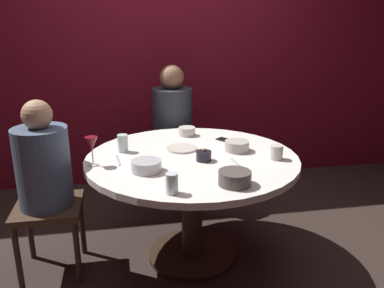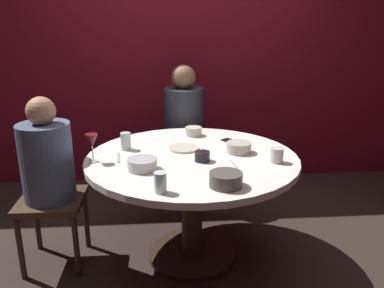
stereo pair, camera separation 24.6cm
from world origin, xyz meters
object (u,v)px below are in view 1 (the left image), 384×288
dining_table (192,177)px  dinner_plate (181,148)px  cup_by_right_diner (123,143)px  seated_diner_back (173,119)px  bowl_sauce_side (235,178)px  bowl_serving_large (146,166)px  candle_holder (204,156)px  cell_phone (226,140)px  bowl_small_white (187,131)px  wine_glass (92,145)px  seated_diner_left (44,170)px  bowl_salad_center (237,146)px  cup_near_candle (172,183)px  cup_by_left_diner (276,152)px

dining_table → dinner_plate: (-0.05, 0.14, 0.16)m
dining_table → cup_by_right_diner: bearing=159.0°
seated_diner_back → bowl_sauce_side: seated_diner_back is taller
bowl_serving_large → seated_diner_back: bearing=75.1°
dining_table → cup_by_right_diner: size_ratio=11.68×
candle_holder → bowl_serving_large: 0.38m
cell_phone → bowl_serving_large: size_ratio=0.81×
candle_holder → bowl_small_white: 0.56m
wine_glass → cell_phone: size_ratio=1.26×
seated_diner_left → dinner_plate: size_ratio=5.53×
seated_diner_left → bowl_salad_center: bearing=2.3°
dinner_plate → bowl_sauce_side: 0.65m
cup_by_right_diner → dinner_plate: bearing=-3.6°
seated_diner_back → candle_holder: size_ratio=12.72×
dinner_plate → cup_near_candle: 0.70m
dining_table → wine_glass: (-0.61, -0.06, 0.28)m
bowl_salad_center → bowl_sauce_side: 0.56m
seated_diner_left → cup_by_right_diner: (0.48, 0.17, 0.09)m
bowl_sauce_side → cup_by_right_diner: bearing=131.2°
wine_glass → bowl_small_white: 0.84m
dining_table → bowl_serving_large: bowl_serving_large is taller
bowl_salad_center → cup_near_candle: bearing=-131.1°
cup_by_left_diner → cup_by_right_diner: bearing=161.1°
seated_diner_left → bowl_small_white: size_ratio=9.13×
cell_phone → cup_by_right_diner: (-0.73, -0.12, 0.05)m
dining_table → cup_by_right_diner: 0.51m
candle_holder → bowl_sauce_side: bearing=-77.8°
dinner_plate → cup_by_left_diner: size_ratio=2.26×
candle_holder → bowl_sauce_side: size_ratio=0.54×
bowl_small_white → bowl_sauce_side: size_ratio=0.71×
seated_diner_back → bowl_sauce_side: bearing=5.6°
wine_glass → cup_by_left_diner: 1.12m
bowl_small_white → cup_by_right_diner: cup_by_right_diner is taller
seated_diner_left → wine_glass: bearing=-10.9°
dinner_plate → bowl_small_white: bearing=74.0°
seated_diner_back → bowl_serving_large: bearing=-14.9°
bowl_salad_center → bowl_small_white: size_ratio=1.31×
candle_holder → cup_by_right_diner: 0.55m
bowl_sauce_side → seated_diner_left: bearing=155.1°
seated_diner_left → wine_glass: seated_diner_left is taller
seated_diner_back → cup_by_left_diner: seated_diner_back is taller
candle_holder → cup_by_left_diner: 0.45m
cell_phone → bowl_salad_center: bearing=55.2°
seated_diner_back → dinner_plate: 0.79m
bowl_serving_large → cup_by_left_diner: (0.81, 0.06, 0.01)m
seated_diner_left → candle_holder: 0.97m
candle_holder → bowl_serving_large: bearing=-162.1°
seated_diner_left → dining_table: bearing=0.0°
bowl_serving_large → bowl_salad_center: size_ratio=1.07×
seated_diner_left → seated_diner_back: (0.91, 0.93, 0.04)m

